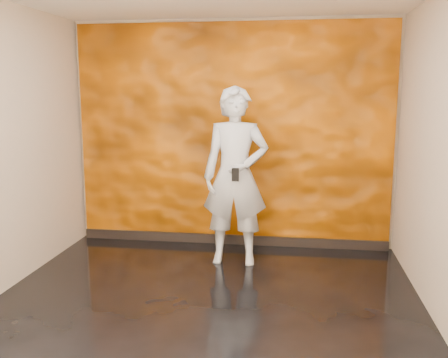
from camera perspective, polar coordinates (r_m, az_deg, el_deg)
room at (r=4.29m, az=-2.50°, el=2.77°), size 4.02×4.02×2.81m
feature_wall at (r=6.22m, az=0.91°, el=4.91°), size 3.90×0.06×2.75m
baseboard at (r=6.44m, az=0.83°, el=-6.90°), size 3.90×0.04×0.12m
man at (r=5.57m, az=1.33°, el=0.31°), size 0.74×0.50×1.99m
phone at (r=5.29m, az=1.31°, el=0.50°), size 0.08×0.02×0.14m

